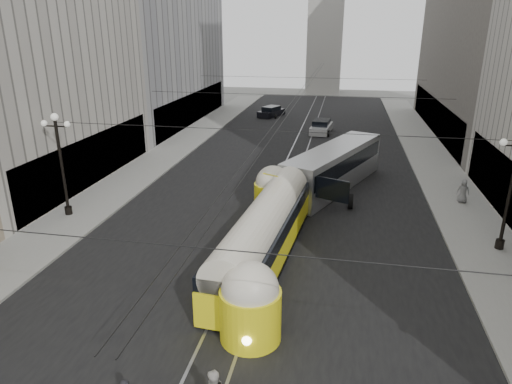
% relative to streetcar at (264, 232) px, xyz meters
% --- Properties ---
extents(road, '(20.00, 85.00, 0.02)m').
position_rel_streetcar_xyz_m(road, '(-0.50, 17.92, -1.58)').
color(road, black).
rests_on(road, ground).
extents(sidewalk_left, '(4.00, 72.00, 0.15)m').
position_rel_streetcar_xyz_m(sidewalk_left, '(-12.50, 21.42, -1.51)').
color(sidewalk_left, gray).
rests_on(sidewalk_left, ground).
extents(sidewalk_right, '(4.00, 72.00, 0.15)m').
position_rel_streetcar_xyz_m(sidewalk_right, '(11.50, 21.42, -1.51)').
color(sidewalk_right, gray).
rests_on(sidewalk_right, ground).
extents(rail_left, '(0.12, 85.00, 0.04)m').
position_rel_streetcar_xyz_m(rail_left, '(-1.25, 17.92, -1.58)').
color(rail_left, gray).
rests_on(rail_left, ground).
extents(rail_right, '(0.12, 85.00, 0.04)m').
position_rel_streetcar_xyz_m(rail_right, '(0.25, 17.92, -1.58)').
color(rail_right, gray).
rests_on(rail_right, ground).
extents(distant_tower, '(6.00, 6.00, 31.36)m').
position_rel_streetcar_xyz_m(distant_tower, '(-0.50, 65.42, 13.38)').
color(distant_tower, '#B2AFA8').
rests_on(distant_tower, ground).
extents(lamppost_left_mid, '(1.86, 0.44, 6.37)m').
position_rel_streetcar_xyz_m(lamppost_left_mid, '(-13.10, 3.42, 2.16)').
color(lamppost_left_mid, black).
rests_on(lamppost_left_mid, sidewalk_left).
extents(lamppost_right_mid, '(1.86, 0.44, 6.37)m').
position_rel_streetcar_xyz_m(lamppost_right_mid, '(12.10, 3.42, 2.16)').
color(lamppost_right_mid, black).
rests_on(lamppost_right_mid, sidewalk_right).
extents(catenary, '(25.00, 72.00, 0.23)m').
position_rel_streetcar_xyz_m(catenary, '(-0.38, 16.91, 4.30)').
color(catenary, black).
rests_on(catenary, ground).
extents(streetcar, '(3.44, 14.85, 3.24)m').
position_rel_streetcar_xyz_m(streetcar, '(0.00, 0.00, 0.00)').
color(streetcar, '#FFF116').
rests_on(streetcar, ground).
extents(city_bus, '(6.94, 12.49, 3.06)m').
position_rel_streetcar_xyz_m(city_bus, '(3.08, 12.13, 0.09)').
color(city_bus, '#9FA1A5').
rests_on(city_bus, ground).
extents(sedan_white_far, '(2.44, 4.94, 1.50)m').
position_rel_streetcar_xyz_m(sedan_white_far, '(1.16, 30.77, -0.90)').
color(sedan_white_far, silver).
rests_on(sedan_white_far, ground).
extents(sedan_dark_far, '(3.37, 4.69, 1.37)m').
position_rel_streetcar_xyz_m(sedan_dark_far, '(-5.99, 39.84, -0.96)').
color(sedan_dark_far, black).
rests_on(sedan_dark_far, ground).
extents(pedestrian_sidewalk_right, '(0.86, 0.62, 1.61)m').
position_rel_streetcar_xyz_m(pedestrian_sidewalk_right, '(11.70, 10.27, -0.63)').
color(pedestrian_sidewalk_right, slate).
rests_on(pedestrian_sidewalk_right, sidewalk_right).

